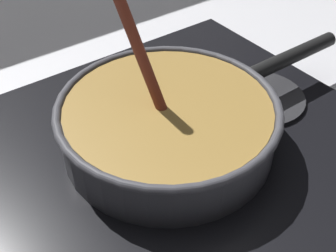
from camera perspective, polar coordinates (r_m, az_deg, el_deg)
The scene contains 5 objects.
ground at distance 0.54m, azimuth -5.36°, elevation -12.67°, with size 2.40×1.60×0.04m, color #B7B7BC.
hob_plate at distance 0.59m, azimuth 0.00°, elevation -2.78°, with size 0.56×0.48×0.01m, color black.
burner_ring at distance 0.58m, azimuth 0.00°, elevation -2.06°, with size 0.18×0.18×0.01m, color #592D0C.
spare_burner at distance 0.67m, azimuth 11.62°, elevation 3.64°, with size 0.14×0.14×0.01m, color #262628.
cooking_pan at distance 0.56m, azimuth 0.14°, elevation 0.52°, with size 0.46×0.28×0.28m.
Camera 1 is at (-0.15, -0.29, 0.41)m, focal length 47.27 mm.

